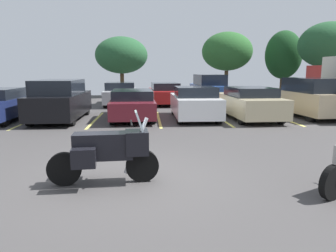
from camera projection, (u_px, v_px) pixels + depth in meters
name	position (u px, v px, depth m)	size (l,w,h in m)	color
ground	(130.00, 181.00, 6.58)	(44.00, 44.00, 0.10)	#423F3F
motorcycle_touring	(108.00, 150.00, 6.19)	(2.18, 0.98, 1.44)	black
parking_stripes	(127.00, 119.00, 14.38)	(20.18, 4.78, 0.01)	#EAE066
car_black	(60.00, 100.00, 14.02)	(1.92, 4.62, 1.80)	black
car_maroon	(133.00, 104.00, 14.54)	(2.10, 4.88, 1.34)	maroon
car_white	(195.00, 103.00, 14.47)	(1.91, 4.26, 1.48)	white
car_champagne	(249.00, 103.00, 14.57)	(2.12, 4.85, 1.45)	#C1B289
car_tan	(309.00, 98.00, 15.07)	(2.13, 4.55, 1.85)	tan
car_far_silver	(120.00, 94.00, 20.20)	(2.10, 4.71, 1.45)	#B7B7BC
car_far_red	(165.00, 93.00, 20.67)	(2.06, 4.89, 1.40)	maroon
car_far_blue	(209.00, 90.00, 20.49)	(1.93, 4.54, 1.93)	#2D519E
tree_center_left	(227.00, 52.00, 26.95)	(4.30, 4.30, 5.40)	#4C3823
tree_center_right	(328.00, 45.00, 23.08)	(4.27, 4.27, 5.67)	#4C3823
tree_center	(121.00, 55.00, 26.48)	(4.38, 4.38, 4.96)	#4C3823
tree_rear	(283.00, 55.00, 27.28)	(3.11, 3.11, 5.55)	#4C3823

